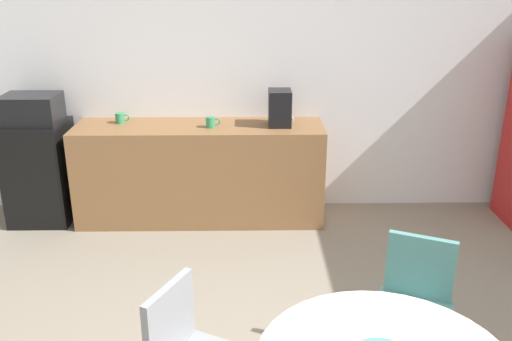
{
  "coord_description": "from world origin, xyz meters",
  "views": [
    {
      "loc": [
        -0.12,
        -2.13,
        2.24
      ],
      "look_at": [
        -0.07,
        1.35,
        0.95
      ],
      "focal_mm": 38.76,
      "sensor_mm": 36.0,
      "label": 1
    }
  ],
  "objects_px": {
    "microwave": "(31,109)",
    "coffee_maker": "(280,108)",
    "chair_teal": "(416,293)",
    "mug_red": "(211,122)",
    "mug_white": "(120,118)",
    "mini_fridge": "(41,172)",
    "mug_green": "(284,120)"
  },
  "relations": [
    {
      "from": "chair_teal",
      "to": "coffee_maker",
      "type": "xyz_separation_m",
      "value": [
        -0.66,
        2.13,
        0.54
      ]
    },
    {
      "from": "mug_red",
      "to": "mug_green",
      "type": "bearing_deg",
      "value": 5.62
    },
    {
      "from": "mug_green",
      "to": "mini_fridge",
      "type": "bearing_deg",
      "value": -179.8
    },
    {
      "from": "mini_fridge",
      "to": "mug_white",
      "type": "relative_size",
      "value": 7.18
    },
    {
      "from": "mini_fridge",
      "to": "microwave",
      "type": "xyz_separation_m",
      "value": [
        0.0,
        0.0,
        0.59
      ]
    },
    {
      "from": "microwave",
      "to": "mug_red",
      "type": "xyz_separation_m",
      "value": [
        1.58,
        -0.06,
        -0.11
      ]
    },
    {
      "from": "mini_fridge",
      "to": "microwave",
      "type": "relative_size",
      "value": 1.93
    },
    {
      "from": "mug_white",
      "to": "mini_fridge",
      "type": "bearing_deg",
      "value": -172.69
    },
    {
      "from": "chair_teal",
      "to": "mug_red",
      "type": "distance_m",
      "value": 2.47
    },
    {
      "from": "mug_red",
      "to": "chair_teal",
      "type": "bearing_deg",
      "value": -58.59
    },
    {
      "from": "chair_teal",
      "to": "mug_green",
      "type": "bearing_deg",
      "value": 105.94
    },
    {
      "from": "chair_teal",
      "to": "mug_green",
      "type": "relative_size",
      "value": 6.43
    },
    {
      "from": "microwave",
      "to": "mug_red",
      "type": "height_order",
      "value": "microwave"
    },
    {
      "from": "mini_fridge",
      "to": "mug_red",
      "type": "relative_size",
      "value": 7.18
    },
    {
      "from": "mini_fridge",
      "to": "mug_red",
      "type": "xyz_separation_m",
      "value": [
        1.58,
        -0.06,
        0.48
      ]
    },
    {
      "from": "mug_white",
      "to": "coffee_maker",
      "type": "height_order",
      "value": "coffee_maker"
    },
    {
      "from": "mug_red",
      "to": "mug_white",
      "type": "bearing_deg",
      "value": 169.57
    },
    {
      "from": "mini_fridge",
      "to": "microwave",
      "type": "height_order",
      "value": "microwave"
    },
    {
      "from": "microwave",
      "to": "mug_green",
      "type": "distance_m",
      "value": 2.24
    },
    {
      "from": "mug_green",
      "to": "mug_red",
      "type": "height_order",
      "value": "same"
    },
    {
      "from": "mini_fridge",
      "to": "mug_green",
      "type": "bearing_deg",
      "value": 0.2
    },
    {
      "from": "coffee_maker",
      "to": "mug_red",
      "type": "bearing_deg",
      "value": -174.7
    },
    {
      "from": "microwave",
      "to": "coffee_maker",
      "type": "height_order",
      "value": "coffee_maker"
    },
    {
      "from": "mini_fridge",
      "to": "mug_green",
      "type": "distance_m",
      "value": 2.29
    },
    {
      "from": "microwave",
      "to": "coffee_maker",
      "type": "relative_size",
      "value": 1.5
    },
    {
      "from": "mini_fridge",
      "to": "chair_teal",
      "type": "bearing_deg",
      "value": -36.8
    },
    {
      "from": "chair_teal",
      "to": "microwave",
      "type": "bearing_deg",
      "value": 143.2
    },
    {
      "from": "mini_fridge",
      "to": "mug_red",
      "type": "distance_m",
      "value": 1.66
    },
    {
      "from": "chair_teal",
      "to": "mug_white",
      "type": "bearing_deg",
      "value": 133.28
    },
    {
      "from": "mug_white",
      "to": "microwave",
      "type": "bearing_deg",
      "value": -172.69
    },
    {
      "from": "mini_fridge",
      "to": "coffee_maker",
      "type": "distance_m",
      "value": 2.27
    },
    {
      "from": "mug_green",
      "to": "microwave",
      "type": "bearing_deg",
      "value": -179.8
    }
  ]
}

